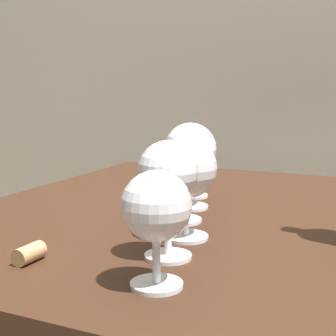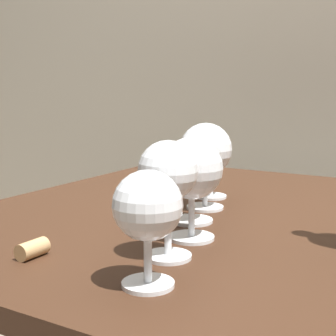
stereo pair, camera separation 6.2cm
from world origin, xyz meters
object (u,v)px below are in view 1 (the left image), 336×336
wine_glass_chardonnay (156,208)px  wine_glass_merlot (168,175)px  wine_glass_cabernet (186,170)px  cork (29,253)px  wine_glass_amber (181,166)px  wine_glass_rose (192,148)px  wine_glass_white (190,150)px

wine_glass_chardonnay → wine_glass_merlot: (-0.03, 0.09, 0.02)m
wine_glass_cabernet → cork: size_ratio=3.45×
wine_glass_amber → wine_glass_rose: size_ratio=0.98×
wine_glass_merlot → wine_glass_rose: 0.36m
wine_glass_white → cork: size_ratio=3.59×
wine_glass_rose → cork: bearing=-95.3°
wine_glass_amber → wine_glass_white: (-0.02, 0.09, 0.01)m
wine_glass_chardonnay → wine_glass_cabernet: wine_glass_cabernet is taller
wine_glass_cabernet → cork: 0.23m
wine_glass_chardonnay → wine_glass_rose: 0.45m
wine_glass_rose → wine_glass_amber: bearing=-73.3°
wine_glass_chardonnay → wine_glass_merlot: bearing=107.4°
wine_glass_rose → wine_glass_chardonnay: bearing=-72.5°
wine_glass_white → wine_glass_rose: size_ratio=1.11×
wine_glass_white → wine_glass_rose: 0.09m
wine_glass_amber → wine_glass_white: wine_glass_white is taller
cork → wine_glass_merlot: bearing=30.1°
cork → wine_glass_amber: bearing=69.8°
wine_glass_cabernet → wine_glass_rose: wine_glass_cabernet is taller
wine_glass_amber → wine_glass_rose: wine_glass_rose is taller
wine_glass_rose → cork: (-0.04, -0.43, -0.08)m
wine_glass_white → wine_glass_merlot: bearing=-73.3°
wine_glass_white → cork: bearing=-101.8°
wine_glass_amber → wine_glass_rose: bearing=106.7°
wine_glass_cabernet → wine_glass_chardonnay: bearing=-76.9°
wine_glass_chardonnay → wine_glass_white: 0.36m
wine_glass_amber → wine_glass_rose: 0.18m
wine_glass_amber → cork: size_ratio=3.17×
wine_glass_merlot → wine_glass_white: wine_glass_white is taller
wine_glass_merlot → cork: size_ratio=3.55×
wine_glass_white → wine_glass_rose: bearing=110.0°
wine_glass_rose → cork: wine_glass_rose is taller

